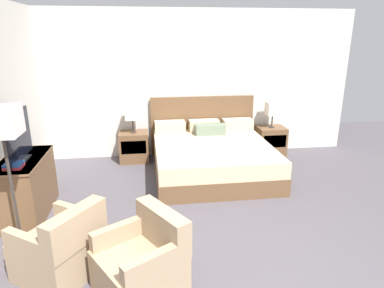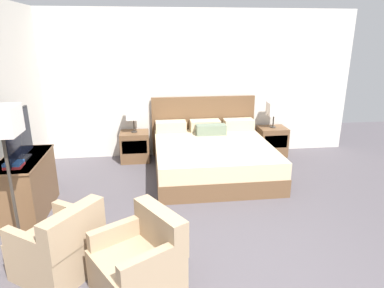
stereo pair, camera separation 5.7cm
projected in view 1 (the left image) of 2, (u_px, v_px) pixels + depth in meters
The scene contains 14 objects.
ground_plane at pixel (235, 285), 3.27m from camera, with size 11.47×11.47×0.00m, color #4C474C.
wall_back at pixel (186, 85), 6.49m from camera, with size 6.46×0.06×2.74m, color beige.
bed at pixel (212, 156), 5.86m from camera, with size 2.00×2.10×1.15m.
nightstand_left at pixel (134, 147), 6.39m from camera, with size 0.53×0.44×0.56m.
nightstand_right at pixel (271, 141), 6.74m from camera, with size 0.53×0.44×0.56m.
table_lamp_left at pixel (132, 113), 6.20m from camera, with size 0.25×0.25×0.50m.
table_lamp_right at pixel (273, 109), 6.54m from camera, with size 0.25×0.25×0.50m.
dresser at pixel (26, 186), 4.44m from camera, with size 0.50×1.10×0.78m.
tv at pixel (18, 137), 4.20m from camera, with size 0.18×0.84×0.61m.
book_red_cover at pixel (14, 167), 4.02m from camera, with size 0.20×0.20×0.03m, color #B7282D.
book_blue_cover at pixel (13, 164), 4.01m from camera, with size 0.19×0.18×0.03m, color #234C8E.
armchair_by_window at pixel (62, 249), 3.34m from camera, with size 0.96×0.95×0.76m.
armchair_companion at pixel (143, 263), 3.13m from camera, with size 0.94×0.94×0.76m.
floor_lamp at pixel (2, 132), 3.35m from camera, with size 0.34×0.34×1.62m.
Camera 1 is at (-0.78, -2.62, 2.29)m, focal length 32.00 mm.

